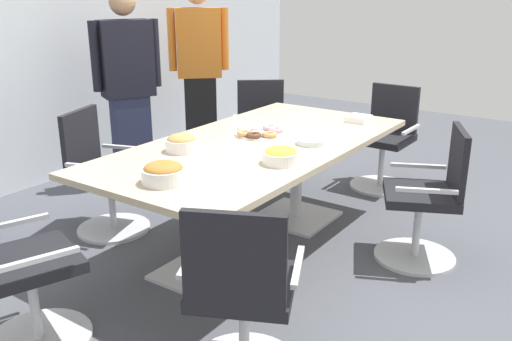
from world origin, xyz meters
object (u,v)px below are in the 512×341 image
(office_chair_2, at_px, (428,203))
(office_chair_4, at_px, (262,136))
(office_chair_3, at_px, (385,143))
(person_standing_1, at_px, (128,87))
(snack_bowl_pretzels, at_px, (163,173))
(napkin_pile, at_px, (359,119))
(office_chair_5, at_px, (103,178))
(office_chair_0, at_px, (18,275))
(person_standing_2, at_px, (199,68))
(snack_bowl_cookies, at_px, (182,143))
(snack_bowl_chips_yellow, at_px, (281,155))
(office_chair_1, at_px, (242,302))
(conference_table, at_px, (256,160))
(plate_stack, at_px, (312,142))
(donut_platter, at_px, (259,132))

(office_chair_2, bearing_deg, office_chair_4, 42.26)
(office_chair_3, height_order, person_standing_1, person_standing_1)
(snack_bowl_pretzels, xyz_separation_m, napkin_pile, (1.88, -0.27, -0.03))
(office_chair_3, bearing_deg, office_chair_5, 58.16)
(office_chair_0, distance_m, person_standing_1, 2.49)
(person_standing_2, bearing_deg, office_chair_0, 71.03)
(office_chair_5, relative_size, snack_bowl_cookies, 4.36)
(office_chair_0, relative_size, person_standing_1, 0.53)
(snack_bowl_chips_yellow, bearing_deg, office_chair_4, 37.52)
(office_chair_1, xyz_separation_m, office_chair_3, (2.87, 0.49, 0.00))
(office_chair_1, relative_size, snack_bowl_chips_yellow, 4.15)
(snack_bowl_pretzels, bearing_deg, person_standing_1, 51.67)
(conference_table, height_order, person_standing_2, person_standing_2)
(conference_table, bearing_deg, plate_stack, -61.63)
(office_chair_1, distance_m, person_standing_1, 2.93)
(office_chair_4, height_order, plate_stack, office_chair_4)
(person_standing_1, height_order, person_standing_2, person_standing_2)
(office_chair_3, relative_size, napkin_pile, 5.50)
(office_chair_2, height_order, office_chair_4, same)
(snack_bowl_cookies, bearing_deg, person_standing_2, 37.26)
(plate_stack, bearing_deg, office_chair_2, -69.95)
(office_chair_2, relative_size, napkin_pile, 5.50)
(snack_bowl_pretzels, bearing_deg, office_chair_2, -36.25)
(office_chair_3, xyz_separation_m, napkin_pile, (-0.71, -0.04, 0.37))
(office_chair_1, height_order, office_chair_4, same)
(office_chair_0, relative_size, donut_platter, 2.58)
(conference_table, height_order, donut_platter, donut_platter)
(office_chair_0, xyz_separation_m, office_chair_2, (2.09, -1.36, 0.00))
(office_chair_1, relative_size, office_chair_5, 1.00)
(person_standing_1, relative_size, snack_bowl_chips_yellow, 7.89)
(office_chair_0, distance_m, plate_stack, 1.96)
(office_chair_1, distance_m, office_chair_2, 1.69)
(snack_bowl_pretzels, bearing_deg, person_standing_2, 36.28)
(snack_bowl_chips_yellow, distance_m, plate_stack, 0.48)
(office_chair_0, distance_m, napkin_pile, 2.68)
(snack_bowl_cookies, distance_m, snack_bowl_pretzels, 0.59)
(office_chair_0, height_order, person_standing_2, person_standing_2)
(conference_table, xyz_separation_m, office_chair_1, (-1.22, -0.76, -0.22))
(person_standing_1, xyz_separation_m, snack_bowl_pretzels, (-1.33, -1.68, -0.10))
(office_chair_2, distance_m, plate_stack, 0.86)
(office_chair_2, relative_size, snack_bowl_pretzels, 3.78)
(office_chair_4, height_order, office_chair_5, same)
(office_chair_5, bearing_deg, snack_bowl_cookies, 71.02)
(office_chair_0, distance_m, donut_platter, 1.87)
(office_chair_1, xyz_separation_m, donut_platter, (1.40, 0.87, 0.36))
(snack_bowl_cookies, xyz_separation_m, napkin_pile, (1.38, -0.59, -0.03))
(conference_table, relative_size, donut_platter, 6.80)
(office_chair_1, height_order, office_chair_3, same)
(office_chair_2, xyz_separation_m, donut_platter, (-0.26, 1.17, 0.36))
(office_chair_0, bearing_deg, office_chair_4, 119.13)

